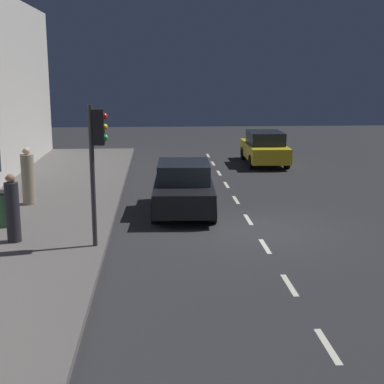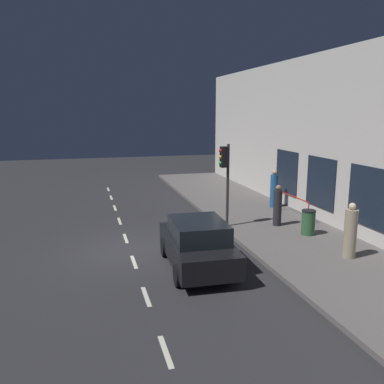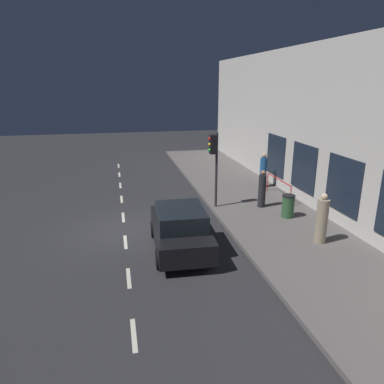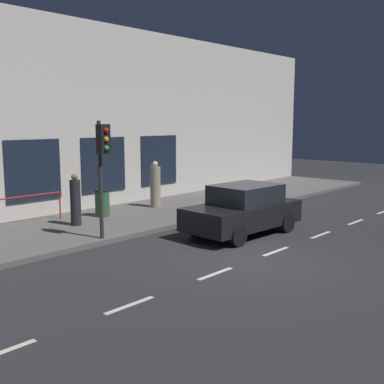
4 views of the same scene
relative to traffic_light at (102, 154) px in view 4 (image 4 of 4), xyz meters
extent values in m
plane|color=#28282B|center=(-4.12, -1.72, -2.63)|extent=(60.00, 60.00, 0.00)
cube|color=#5B5654|center=(2.13, -1.72, -2.55)|extent=(4.50, 32.00, 0.15)
cube|color=beige|center=(4.68, -1.72, 1.05)|extent=(0.60, 32.00, 7.36)
cube|color=#192333|center=(4.35, -6.28, -0.79)|extent=(0.04, 2.12, 2.18)
cube|color=#192333|center=(4.35, -3.24, -0.79)|extent=(0.04, 2.12, 2.18)
cube|color=#192333|center=(4.35, -0.20, -0.79)|extent=(0.04, 2.12, 2.18)
cube|color=beige|center=(-4.12, -10.52, -2.63)|extent=(0.12, 1.20, 0.01)
cube|color=beige|center=(-4.12, -7.92, -2.63)|extent=(0.12, 1.20, 0.01)
cube|color=beige|center=(-4.12, -5.32, -2.63)|extent=(0.12, 1.20, 0.01)
cube|color=beige|center=(-4.12, -2.72, -2.63)|extent=(0.12, 1.20, 0.01)
cube|color=beige|center=(-4.12, -0.12, -2.63)|extent=(0.12, 1.20, 0.01)
cube|color=beige|center=(-4.12, 2.48, -2.63)|extent=(0.12, 1.20, 0.01)
cube|color=beige|center=(-4.12, 5.08, -2.63)|extent=(0.12, 1.20, 0.01)
cylinder|color=#2D2D30|center=(0.13, 0.00, -0.76)|extent=(0.11, 0.11, 3.43)
cube|color=black|center=(-0.06, 0.00, 0.43)|extent=(0.26, 0.32, 0.84)
sphere|color=red|center=(-0.20, 0.00, 0.68)|extent=(0.15, 0.15, 0.15)
sphere|color=gold|center=(-0.20, 0.00, 0.43)|extent=(0.15, 0.15, 0.15)
sphere|color=green|center=(-0.20, 0.00, 0.18)|extent=(0.15, 0.15, 0.15)
cube|color=black|center=(-2.23, -3.70, -2.00)|extent=(1.97, 4.08, 0.70)
cube|color=black|center=(-2.24, -3.86, -1.35)|extent=(1.68, 2.15, 0.60)
cylinder|color=black|center=(-3.02, -2.42, -2.31)|extent=(0.25, 0.65, 0.64)
cylinder|color=black|center=(-1.34, -2.49, -2.31)|extent=(0.25, 0.65, 0.64)
cylinder|color=black|center=(-3.13, -4.90, -2.31)|extent=(0.25, 0.65, 0.64)
cylinder|color=black|center=(-1.44, -4.97, -2.31)|extent=(0.25, 0.65, 0.64)
cylinder|color=gray|center=(2.72, -4.54, -1.67)|extent=(0.58, 0.58, 1.62)
sphere|color=beige|center=(2.72, -4.54, -0.75)|extent=(0.23, 0.23, 0.23)
cube|color=beige|center=(2.81, -4.47, -0.75)|extent=(0.07, 0.07, 0.06)
cylinder|color=#232328|center=(2.19, -0.47, -1.72)|extent=(0.39, 0.39, 1.51)
sphere|color=#936B4C|center=(2.19, -0.47, -0.86)|extent=(0.22, 0.22, 0.22)
cube|color=#936B4C|center=(2.30, -0.49, -0.86)|extent=(0.05, 0.07, 0.06)
cylinder|color=#2D5633|center=(2.76, -1.96, -2.02)|extent=(0.51, 0.51, 0.92)
cylinder|color=black|center=(2.76, -1.96, -1.53)|extent=(0.54, 0.54, 0.06)
cylinder|color=red|center=(3.53, -0.70, -2.00)|extent=(0.05, 0.05, 0.95)
cylinder|color=red|center=(3.53, 0.59, -1.53)|extent=(0.05, 2.57, 0.05)
camera|label=1|loc=(-1.42, 13.03, 1.69)|focal=51.33mm
camera|label=2|loc=(-5.56, -15.28, 2.26)|focal=37.53mm
camera|label=3|loc=(-4.27, -15.01, 3.02)|focal=33.20mm
camera|label=4|loc=(-10.92, 8.02, 0.93)|focal=43.65mm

